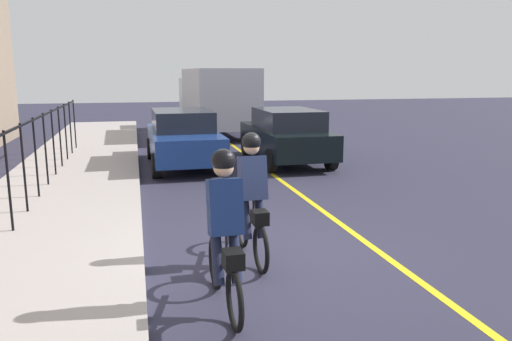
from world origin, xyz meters
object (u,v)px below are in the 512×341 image
object	(u,v)px
parked_sedan_rear	(183,137)
box_truck_background	(216,98)
cyclist_lead	(225,232)
patrol_sedan	(286,135)
cyclist_follow	(252,198)

from	to	relation	value
parked_sedan_rear	box_truck_background	world-z (taller)	box_truck_background
cyclist_lead	patrol_sedan	xyz separation A→B (m)	(8.87, -3.41, -0.09)
cyclist_lead	patrol_sedan	size ratio (longest dim) A/B	0.41
cyclist_lead	box_truck_background	bearing A→B (deg)	-10.50
cyclist_lead	patrol_sedan	bearing A→B (deg)	-22.78
cyclist_lead	box_truck_background	size ratio (longest dim) A/B	0.27
cyclist_lead	cyclist_follow	bearing A→B (deg)	-26.18
box_truck_background	patrol_sedan	bearing A→B (deg)	-174.43
box_truck_background	parked_sedan_rear	bearing A→B (deg)	161.52
patrol_sedan	parked_sedan_rear	size ratio (longest dim) A/B	1.00
cyclist_follow	box_truck_background	distance (m)	14.73
cyclist_lead	box_truck_background	distance (m)	16.18
box_truck_background	cyclist_lead	bearing A→B (deg)	169.20
cyclist_lead	cyclist_follow	xyz separation A→B (m)	(1.38, -0.63, 0.00)
cyclist_follow	patrol_sedan	size ratio (longest dim) A/B	0.41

